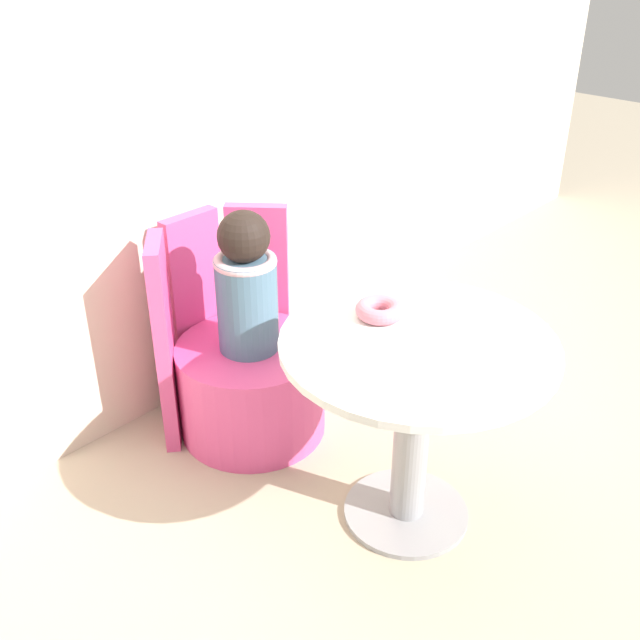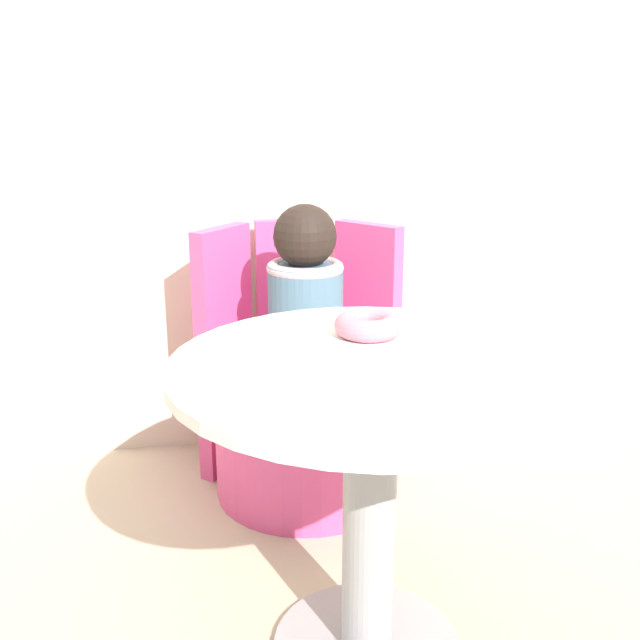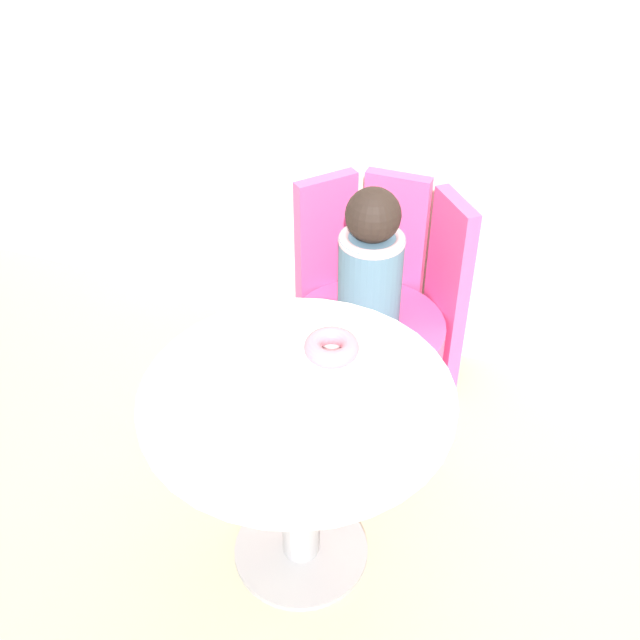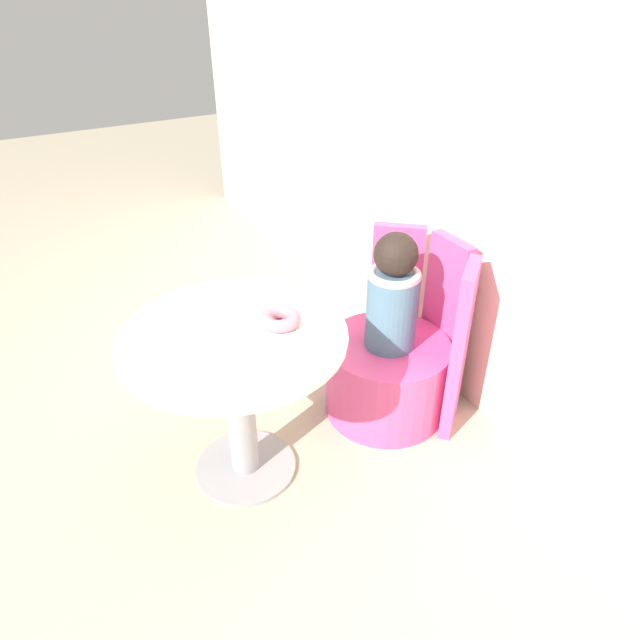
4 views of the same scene
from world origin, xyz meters
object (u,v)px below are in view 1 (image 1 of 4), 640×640
object	(u,v)px
tub_chair	(252,388)
child_figure	(246,285)
round_table	(415,391)
donut	(380,310)

from	to	relation	value
tub_chair	child_figure	bearing A→B (deg)	-97.13
round_table	donut	bearing A→B (deg)	79.75
round_table	donut	xyz separation A→B (m)	(0.03, 0.17, 0.20)
tub_chair	donut	world-z (taller)	donut
round_table	tub_chair	xyz separation A→B (m)	(-0.03, 0.70, -0.31)
child_figure	round_table	bearing A→B (deg)	-87.78
child_figure	donut	distance (m)	0.54
round_table	donut	world-z (taller)	donut
tub_chair	child_figure	world-z (taller)	child_figure
tub_chair	child_figure	size ratio (longest dim) A/B	1.05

